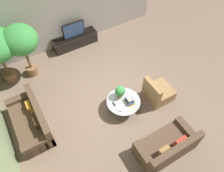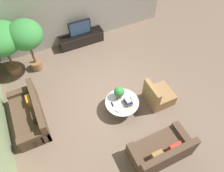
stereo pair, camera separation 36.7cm
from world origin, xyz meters
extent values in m
plane|color=brown|center=(0.00, 0.00, 0.00)|extent=(24.00, 24.00, 0.00)
cube|color=#A39E93|center=(0.00, 3.26, 1.50)|extent=(7.40, 0.12, 3.00)
cube|color=black|center=(0.09, 2.94, 0.23)|extent=(1.74, 0.48, 0.45)
cube|color=#2D2823|center=(0.09, 2.94, 0.44)|extent=(1.78, 0.50, 0.02)
cube|color=black|center=(0.09, 2.94, 0.75)|extent=(0.86, 0.08, 0.60)
cube|color=navy|center=(0.09, 2.90, 0.75)|extent=(0.79, 0.00, 0.54)
cube|color=black|center=(0.09, 2.94, 0.47)|extent=(0.26, 0.13, 0.02)
cylinder|color=black|center=(0.13, -0.54, 0.01)|extent=(0.56, 0.56, 0.02)
cylinder|color=black|center=(0.13, -0.54, 0.19)|extent=(0.10, 0.10, 0.38)
cylinder|color=#A8B2B7|center=(0.13, -0.54, 0.39)|extent=(1.02, 1.02, 0.02)
cube|color=#4C3828|center=(-2.55, 0.26, 0.21)|extent=(0.84, 1.84, 0.42)
cube|color=#4C3828|center=(-2.21, 0.26, 0.63)|extent=(0.16, 1.84, 0.42)
cube|color=#4C3828|center=(-2.55, 1.08, 0.27)|extent=(0.84, 0.20, 0.54)
cube|color=#4C3828|center=(-2.55, -0.56, 0.27)|extent=(0.84, 0.20, 0.54)
cube|color=orange|center=(-2.37, 0.57, 0.55)|extent=(0.16, 0.29, 0.28)
cube|color=#422D1E|center=(-2.37, -0.05, 0.55)|extent=(0.14, 0.28, 0.26)
cube|color=#4C3828|center=(0.40, -2.26, 0.21)|extent=(1.62, 0.84, 0.42)
cube|color=#4C3828|center=(0.40, -2.60, 0.63)|extent=(1.62, 0.16, 0.42)
cube|color=#4C3828|center=(1.11, -2.26, 0.27)|extent=(0.20, 0.84, 0.54)
cube|color=#4C3828|center=(-0.31, -2.26, 0.27)|extent=(0.20, 0.84, 0.54)
cube|color=#B23328|center=(0.65, -2.44, 0.57)|extent=(0.33, 0.16, 0.31)
cube|color=olive|center=(0.14, -2.44, 0.55)|extent=(0.29, 0.16, 0.28)
cube|color=olive|center=(1.35, -0.75, 0.20)|extent=(0.80, 0.76, 0.40)
cube|color=olive|center=(1.02, -0.75, 0.63)|extent=(0.14, 0.76, 0.46)
cylinder|color=brown|center=(-2.59, 2.49, 0.15)|extent=(0.46, 0.46, 0.30)
cylinder|color=brown|center=(-2.59, 2.49, 0.66)|extent=(0.08, 0.08, 0.72)
cylinder|color=brown|center=(-1.85, 2.33, 0.16)|extent=(0.39, 0.39, 0.32)
cylinder|color=brown|center=(-1.85, 2.33, 0.69)|extent=(0.08, 0.08, 0.73)
ellipsoid|color=#337F38|center=(-1.85, 2.33, 1.52)|extent=(1.11, 1.11, 0.93)
cylinder|color=brown|center=(0.13, -0.33, 0.46)|extent=(0.17, 0.17, 0.12)
sphere|color=#337F38|center=(0.13, -0.33, 0.65)|extent=(0.31, 0.31, 0.31)
cube|color=gold|center=(0.28, -0.68, 0.41)|extent=(0.25, 0.30, 0.03)
cube|color=#A32823|center=(0.27, -0.69, 0.44)|extent=(0.22, 0.25, 0.03)
cube|color=#2D4C84|center=(0.27, -0.66, 0.47)|extent=(0.26, 0.31, 0.03)
cube|color=#232326|center=(0.27, -0.67, 0.50)|extent=(0.24, 0.23, 0.04)
cube|color=beige|center=(0.27, -0.66, 0.54)|extent=(0.15, 0.17, 0.04)
cube|color=black|center=(-0.17, -0.50, 0.41)|extent=(0.06, 0.16, 0.02)
cube|color=gray|center=(-0.16, -0.78, 0.41)|extent=(0.13, 0.15, 0.02)
camera|label=1|loc=(-2.04, -3.58, 5.85)|focal=35.00mm
camera|label=2|loc=(-1.72, -3.75, 5.85)|focal=35.00mm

